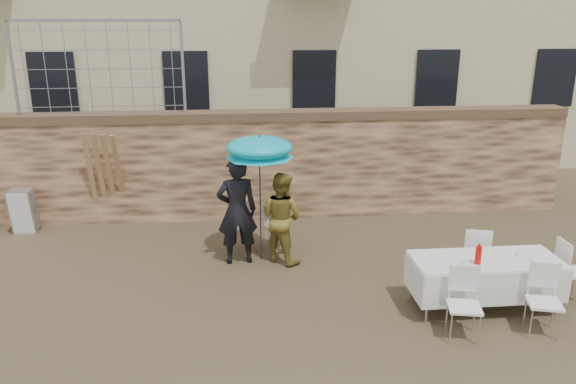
{
  "coord_description": "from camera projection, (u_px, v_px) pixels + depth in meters",
  "views": [
    {
      "loc": [
        -0.39,
        -6.3,
        4.13
      ],
      "look_at": [
        0.4,
        2.2,
        1.4
      ],
      "focal_mm": 35.0,
      "sensor_mm": 36.0,
      "label": 1
    }
  ],
  "objects": [
    {
      "name": "ground",
      "position": [
        273.0,
        347.0,
        7.27
      ],
      "size": [
        80.0,
        80.0,
        0.0
      ],
      "primitive_type": "plane",
      "color": "brown",
      "rests_on": "ground"
    },
    {
      "name": "stone_wall",
      "position": [
        256.0,
        166.0,
        11.68
      ],
      "size": [
        13.0,
        0.5,
        2.2
      ],
      "primitive_type": "cube",
      "color": "#916848",
      "rests_on": "ground"
    },
    {
      "name": "chain_link_fence",
      "position": [
        99.0,
        69.0,
        10.8
      ],
      "size": [
        3.2,
        0.06,
        1.8
      ],
      "primitive_type": null,
      "color": "gray",
      "rests_on": "stone_wall"
    },
    {
      "name": "man_suit",
      "position": [
        237.0,
        211.0,
        9.48
      ],
      "size": [
        0.73,
        0.52,
        1.88
      ],
      "primitive_type": "imported",
      "rotation": [
        0.0,
        0.0,
        3.25
      ],
      "color": "black",
      "rests_on": "ground"
    },
    {
      "name": "woman_dress",
      "position": [
        281.0,
        217.0,
        9.59
      ],
      "size": [
        0.98,
        0.96,
        1.59
      ],
      "primitive_type": "imported",
      "rotation": [
        0.0,
        0.0,
        2.43
      ],
      "color": "#A88F33",
      "rests_on": "ground"
    },
    {
      "name": "umbrella",
      "position": [
        259.0,
        151.0,
        9.31
      ],
      "size": [
        1.16,
        1.16,
        2.05
      ],
      "color": "#3F3F44",
      "rests_on": "ground"
    },
    {
      "name": "couple_chair_left",
      "position": [
        238.0,
        225.0,
        10.14
      ],
      "size": [
        0.65,
        0.65,
        0.96
      ],
      "primitive_type": null,
      "rotation": [
        0.0,
        0.0,
        3.65
      ],
      "color": "white",
      "rests_on": "ground"
    },
    {
      "name": "couple_chair_right",
      "position": [
        276.0,
        223.0,
        10.2
      ],
      "size": [
        0.62,
        0.62,
        0.96
      ],
      "primitive_type": null,
      "rotation": [
        0.0,
        0.0,
        2.77
      ],
      "color": "white",
      "rests_on": "ground"
    },
    {
      "name": "banquet_table",
      "position": [
        486.0,
        262.0,
        8.03
      ],
      "size": [
        2.1,
        0.85,
        0.78
      ],
      "color": "white",
      "rests_on": "ground"
    },
    {
      "name": "soda_bottle",
      "position": [
        478.0,
        255.0,
        7.82
      ],
      "size": [
        0.09,
        0.09,
        0.26
      ],
      "primitive_type": "cylinder",
      "color": "red",
      "rests_on": "banquet_table"
    },
    {
      "name": "table_chair_front_left",
      "position": [
        465.0,
        305.0,
        7.35
      ],
      "size": [
        0.57,
        0.57,
        0.96
      ],
      "primitive_type": null,
      "rotation": [
        0.0,
        0.0,
        -0.2
      ],
      "color": "white",
      "rests_on": "ground"
    },
    {
      "name": "table_chair_front_right",
      "position": [
        545.0,
        301.0,
        7.44
      ],
      "size": [
        0.59,
        0.59,
        0.96
      ],
      "primitive_type": null,
      "rotation": [
        0.0,
        0.0,
        -0.26
      ],
      "color": "white",
      "rests_on": "ground"
    },
    {
      "name": "table_chair_back",
      "position": [
        475.0,
        254.0,
        8.89
      ],
      "size": [
        0.6,
        0.6,
        0.96
      ],
      "primitive_type": null,
      "rotation": [
        0.0,
        0.0,
        2.85
      ],
      "color": "white",
      "rests_on": "ground"
    },
    {
      "name": "table_chair_side",
      "position": [
        572.0,
        271.0,
        8.33
      ],
      "size": [
        0.49,
        0.49,
        0.96
      ],
      "primitive_type": null,
      "rotation": [
        0.0,
        0.0,
        1.55
      ],
      "color": "white",
      "rests_on": "ground"
    },
    {
      "name": "chair_stack_right",
      "position": [
        26.0,
        208.0,
        11.06
      ],
      "size": [
        0.46,
        0.47,
        0.92
      ],
      "primitive_type": null,
      "color": "white",
      "rests_on": "ground"
    },
    {
      "name": "wood_planks",
      "position": [
        107.0,
        179.0,
        11.11
      ],
      "size": [
        0.7,
        0.2,
        2.0
      ],
      "primitive_type": null,
      "color": "#A37749",
      "rests_on": "ground"
    }
  ]
}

